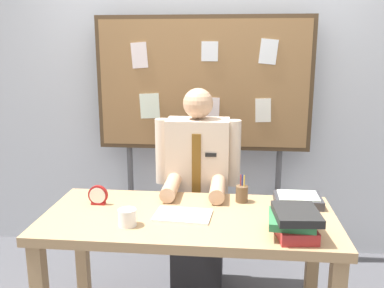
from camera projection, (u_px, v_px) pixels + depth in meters
The scene contains 10 objects.
back_wall at pixel (205, 84), 3.26m from camera, with size 6.40×0.08×2.70m, color silver.
desk at pixel (189, 233), 2.26m from camera, with size 1.56×0.70×0.76m.
person at pixel (198, 200), 2.78m from camera, with size 0.55×0.56×1.38m.
bulletin_board at pixel (203, 87), 3.06m from camera, with size 1.57×0.09×1.85m.
book_stack at pixel (294, 222), 1.98m from camera, with size 0.24×0.28×0.13m.
open_notebook at pixel (183, 215), 2.22m from camera, with size 0.30×0.19×0.01m, color white.
desk_clock at pixel (98, 196), 2.37m from camera, with size 0.11×0.04×0.11m.
coffee_mug at pixel (127, 217), 2.09m from camera, with size 0.09×0.09×0.09m, color white.
pen_holder at pixel (242, 194), 2.41m from camera, with size 0.07×0.07×0.16m.
paper_tray at pixel (298, 200), 2.37m from camera, with size 0.26×0.20×0.06m.
Camera 1 is at (0.22, -2.08, 1.63)m, focal length 39.30 mm.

